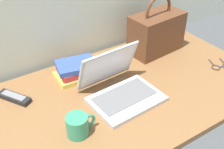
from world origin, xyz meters
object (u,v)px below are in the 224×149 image
(handbag, at_px, (156,32))
(book_stack, at_px, (77,70))
(eyeglasses, at_px, (221,66))
(laptop, at_px, (120,87))
(coffee_mug, at_px, (78,125))
(remote_control_near, at_px, (14,97))

(handbag, distance_m, book_stack, 0.50)
(eyeglasses, distance_m, handbag, 0.39)
(laptop, height_order, eyeglasses, laptop)
(coffee_mug, xyz_separation_m, handbag, (0.67, 0.34, 0.07))
(laptop, distance_m, coffee_mug, 0.29)
(remote_control_near, distance_m, book_stack, 0.32)
(eyeglasses, bearing_deg, laptop, 170.49)
(coffee_mug, relative_size, remote_control_near, 0.77)
(handbag, height_order, book_stack, handbag)
(remote_control_near, bearing_deg, laptop, -29.41)
(eyeglasses, relative_size, book_stack, 0.61)
(coffee_mug, distance_m, remote_control_near, 0.37)
(remote_control_near, relative_size, book_stack, 0.75)
(laptop, distance_m, remote_control_near, 0.48)
(eyeglasses, height_order, handbag, handbag)
(coffee_mug, relative_size, handbag, 0.37)
(laptop, bearing_deg, book_stack, 111.54)
(book_stack, bearing_deg, coffee_mug, -116.44)
(handbag, bearing_deg, laptop, -150.14)
(handbag, bearing_deg, remote_control_near, 179.81)
(eyeglasses, bearing_deg, handbag, 118.66)
(laptop, bearing_deg, remote_control_near, 150.59)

